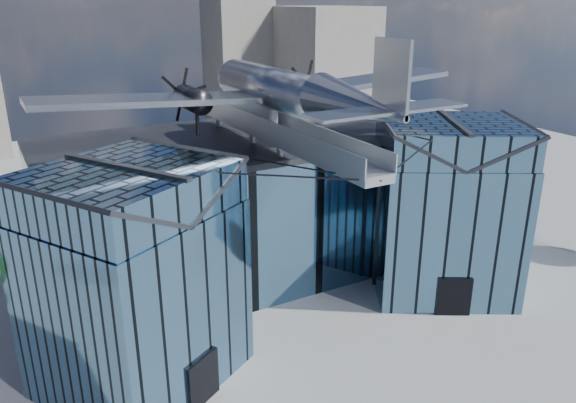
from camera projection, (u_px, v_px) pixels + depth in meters
ground_plane at (303, 316)px, 35.97m from camera, size 120.00×120.00×0.00m
museum at (261, 208)px, 38.85m from camera, size 32.88×24.50×17.60m
bg_towers at (121, 71)px, 74.66m from camera, size 77.00×24.50×26.00m
tree_side_e at (485, 152)px, 60.83m from camera, size 3.76×3.76×5.04m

